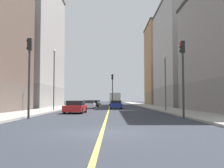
{
  "coord_description": "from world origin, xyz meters",
  "views": [
    {
      "loc": [
        0.44,
        -11.9,
        1.45
      ],
      "look_at": [
        0.54,
        29.49,
        3.8
      ],
      "focal_mm": 43.38,
      "sensor_mm": 36.0,
      "label": 1
    }
  ],
  "objects_px": {
    "car_orange": "(113,102)",
    "car_silver": "(96,102)",
    "traffic_light_right_near": "(28,67)",
    "street_lamp_right_near": "(53,73)",
    "car_black": "(93,104)",
    "building_left_mid": "(190,55)",
    "traffic_light_left_near": "(182,68)",
    "car_red": "(75,107)",
    "car_yellow": "(115,102)",
    "traffic_light_median_far": "(112,86)",
    "building_left_far": "(168,65)",
    "car_white": "(88,105)",
    "car_blue": "(115,105)",
    "street_lamp_left_near": "(165,77)",
    "box_truck": "(114,99)",
    "building_right_midblock": "(23,45)"
  },
  "relations": [
    {
      "from": "car_orange",
      "to": "car_silver",
      "type": "xyz_separation_m",
      "value": [
        -4.49,
        -4.78,
        -0.01
      ]
    },
    {
      "from": "traffic_light_right_near",
      "to": "car_silver",
      "type": "height_order",
      "value": "traffic_light_right_near"
    },
    {
      "from": "street_lamp_right_near",
      "to": "car_black",
      "type": "height_order",
      "value": "street_lamp_right_near"
    },
    {
      "from": "building_left_mid",
      "to": "traffic_light_left_near",
      "type": "relative_size",
      "value": 3.52
    },
    {
      "from": "car_red",
      "to": "car_yellow",
      "type": "relative_size",
      "value": 1.04
    },
    {
      "from": "building_left_mid",
      "to": "traffic_light_median_far",
      "type": "xyz_separation_m",
      "value": [
        -15.28,
        -3.96,
        -6.34
      ]
    },
    {
      "from": "building_left_far",
      "to": "car_white",
      "type": "height_order",
      "value": "building_left_far"
    },
    {
      "from": "car_orange",
      "to": "car_yellow",
      "type": "height_order",
      "value": "car_yellow"
    },
    {
      "from": "traffic_light_left_near",
      "to": "car_yellow",
      "type": "xyz_separation_m",
      "value": [
        -4.27,
        49.48,
        -3.12
      ]
    },
    {
      "from": "car_blue",
      "to": "car_white",
      "type": "distance_m",
      "value": 4.22
    },
    {
      "from": "traffic_light_right_near",
      "to": "traffic_light_median_far",
      "type": "xyz_separation_m",
      "value": [
        6.27,
        28.41,
        -0.04
      ]
    },
    {
      "from": "street_lamp_right_near",
      "to": "car_blue",
      "type": "height_order",
      "value": "street_lamp_right_near"
    },
    {
      "from": "street_lamp_left_near",
      "to": "traffic_light_left_near",
      "type": "bearing_deg",
      "value": -94.93
    },
    {
      "from": "street_lamp_right_near",
      "to": "traffic_light_right_near",
      "type": "bearing_deg",
      "value": -85.75
    },
    {
      "from": "street_lamp_left_near",
      "to": "car_silver",
      "type": "relative_size",
      "value": 1.42
    },
    {
      "from": "street_lamp_right_near",
      "to": "car_yellow",
      "type": "xyz_separation_m",
      "value": [
        8.19,
        36.24,
        -4.0
      ]
    },
    {
      "from": "traffic_light_left_near",
      "to": "car_blue",
      "type": "bearing_deg",
      "value": 101.95
    },
    {
      "from": "car_white",
      "to": "car_silver",
      "type": "distance_m",
      "value": 30.78
    },
    {
      "from": "traffic_light_left_near",
      "to": "car_black",
      "type": "height_order",
      "value": "traffic_light_left_near"
    },
    {
      "from": "traffic_light_median_far",
      "to": "box_truck",
      "type": "xyz_separation_m",
      "value": [
        0.58,
        11.95,
        -2.33
      ]
    },
    {
      "from": "car_silver",
      "to": "box_truck",
      "type": "xyz_separation_m",
      "value": [
        4.73,
        -12.61,
        0.91
      ]
    },
    {
      "from": "building_right_midblock",
      "to": "street_lamp_left_near",
      "type": "distance_m",
      "value": 29.26
    },
    {
      "from": "traffic_light_left_near",
      "to": "car_orange",
      "type": "relative_size",
      "value": 1.4
    },
    {
      "from": "traffic_light_left_near",
      "to": "car_yellow",
      "type": "relative_size",
      "value": 1.41
    },
    {
      "from": "street_lamp_left_near",
      "to": "box_truck",
      "type": "height_order",
      "value": "street_lamp_left_near"
    },
    {
      "from": "car_red",
      "to": "car_black",
      "type": "xyz_separation_m",
      "value": [
        0.28,
        22.84,
        -0.01
      ]
    },
    {
      "from": "car_silver",
      "to": "box_truck",
      "type": "distance_m",
      "value": 13.5
    },
    {
      "from": "traffic_light_median_far",
      "to": "car_orange",
      "type": "bearing_deg",
      "value": 89.33
    },
    {
      "from": "building_left_mid",
      "to": "car_orange",
      "type": "bearing_deg",
      "value": 120.47
    },
    {
      "from": "traffic_light_median_far",
      "to": "car_silver",
      "type": "height_order",
      "value": "traffic_light_median_far"
    },
    {
      "from": "car_orange",
      "to": "box_truck",
      "type": "height_order",
      "value": "box_truck"
    },
    {
      "from": "building_left_mid",
      "to": "car_orange",
      "type": "xyz_separation_m",
      "value": [
        -14.94,
        25.38,
        -9.57
      ]
    },
    {
      "from": "traffic_light_left_near",
      "to": "box_truck",
      "type": "distance_m",
      "value": 40.69
    },
    {
      "from": "building_left_mid",
      "to": "building_left_far",
      "type": "xyz_separation_m",
      "value": [
        0.0,
        20.66,
        0.71
      ]
    },
    {
      "from": "car_yellow",
      "to": "car_red",
      "type": "bearing_deg",
      "value": -96.66
    },
    {
      "from": "car_orange",
      "to": "car_red",
      "type": "height_order",
      "value": "car_red"
    },
    {
      "from": "building_left_mid",
      "to": "street_lamp_right_near",
      "type": "xyz_separation_m",
      "value": [
        -22.54,
        -19.13,
        -5.54
      ]
    },
    {
      "from": "traffic_light_median_far",
      "to": "car_yellow",
      "type": "xyz_separation_m",
      "value": [
        0.94,
        21.07,
        -3.2
      ]
    },
    {
      "from": "car_black",
      "to": "building_left_mid",
      "type": "bearing_deg",
      "value": 4.01
    },
    {
      "from": "street_lamp_left_near",
      "to": "car_black",
      "type": "distance_m",
      "value": 21.9
    },
    {
      "from": "street_lamp_right_near",
      "to": "car_yellow",
      "type": "relative_size",
      "value": 1.81
    },
    {
      "from": "car_white",
      "to": "car_black",
      "type": "xyz_separation_m",
      "value": [
        0.08,
        8.85,
        -0.01
      ]
    },
    {
      "from": "building_left_far",
      "to": "car_silver",
      "type": "xyz_separation_m",
      "value": [
        -19.43,
        -0.06,
        -10.29
      ]
    },
    {
      "from": "car_red",
      "to": "box_truck",
      "type": "distance_m",
      "value": 32.47
    },
    {
      "from": "street_lamp_right_near",
      "to": "traffic_light_median_far",
      "type": "bearing_deg",
      "value": 64.44
    },
    {
      "from": "building_left_mid",
      "to": "building_right_midblock",
      "type": "height_order",
      "value": "building_right_midblock"
    },
    {
      "from": "car_silver",
      "to": "car_black",
      "type": "xyz_separation_m",
      "value": [
        0.55,
        -21.92,
        0.02
      ]
    },
    {
      "from": "car_orange",
      "to": "car_yellow",
      "type": "bearing_deg",
      "value": -85.88
    },
    {
      "from": "car_black",
      "to": "box_truck",
      "type": "distance_m",
      "value": 10.25
    },
    {
      "from": "car_red",
      "to": "street_lamp_left_near",
      "type": "bearing_deg",
      "value": 19.5
    }
  ]
}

